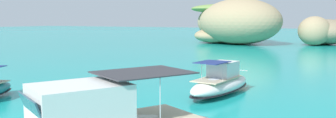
% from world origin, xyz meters
% --- Properties ---
extents(islet_large, '(22.77, 23.69, 9.12)m').
position_xyz_m(islet_large, '(-8.52, 65.09, 4.34)').
color(islet_large, '#9E8966').
rests_on(islet_large, ground).
extents(islet_small, '(14.71, 14.35, 6.56)m').
position_xyz_m(islet_small, '(10.12, 68.39, 2.67)').
color(islet_small, '#84755B').
rests_on(islet_small, ground).
extents(motorboat_white, '(2.99, 7.50, 2.29)m').
position_xyz_m(motorboat_white, '(7.11, 12.96, 0.73)').
color(motorboat_white, white).
rests_on(motorboat_white, ground).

